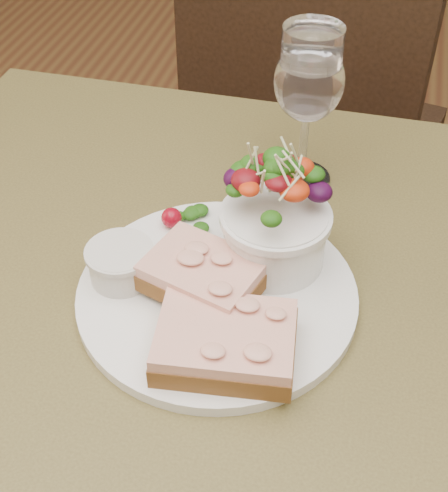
% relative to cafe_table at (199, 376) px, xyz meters
% --- Properties ---
extents(cafe_table, '(0.80, 0.80, 0.75)m').
position_rel_cafe_table_xyz_m(cafe_table, '(0.00, 0.00, 0.00)').
color(cafe_table, '#483F1E').
rests_on(cafe_table, ground).
extents(chair_far, '(0.50, 0.50, 0.90)m').
position_rel_cafe_table_xyz_m(chair_far, '(0.03, 0.76, -0.36)').
color(chair_far, black).
rests_on(chair_far, ground).
extents(dinner_plate, '(0.27, 0.27, 0.01)m').
position_rel_cafe_table_xyz_m(dinner_plate, '(0.02, 0.02, 0.11)').
color(dinner_plate, white).
rests_on(dinner_plate, cafe_table).
extents(sandwich_front, '(0.13, 0.10, 0.03)m').
position_rel_cafe_table_xyz_m(sandwich_front, '(0.04, -0.05, 0.13)').
color(sandwich_front, '#502A15').
rests_on(sandwich_front, dinner_plate).
extents(sandwich_back, '(0.12, 0.11, 0.03)m').
position_rel_cafe_table_xyz_m(sandwich_back, '(0.00, 0.02, 0.14)').
color(sandwich_back, '#502A15').
rests_on(sandwich_back, dinner_plate).
extents(ramekin, '(0.06, 0.06, 0.04)m').
position_rel_cafe_table_xyz_m(ramekin, '(-0.08, 0.02, 0.13)').
color(ramekin, silver).
rests_on(ramekin, dinner_plate).
extents(salad_bowl, '(0.10, 0.10, 0.13)m').
position_rel_cafe_table_xyz_m(salad_bowl, '(0.06, 0.08, 0.17)').
color(salad_bowl, white).
rests_on(salad_bowl, dinner_plate).
extents(garnish, '(0.05, 0.04, 0.02)m').
position_rel_cafe_table_xyz_m(garnish, '(-0.05, 0.11, 0.12)').
color(garnish, '#153E0B').
rests_on(garnish, dinner_plate).
extents(wine_glass, '(0.08, 0.08, 0.18)m').
position_rel_cafe_table_xyz_m(wine_glass, '(0.06, 0.23, 0.22)').
color(wine_glass, white).
rests_on(wine_glass, cafe_table).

